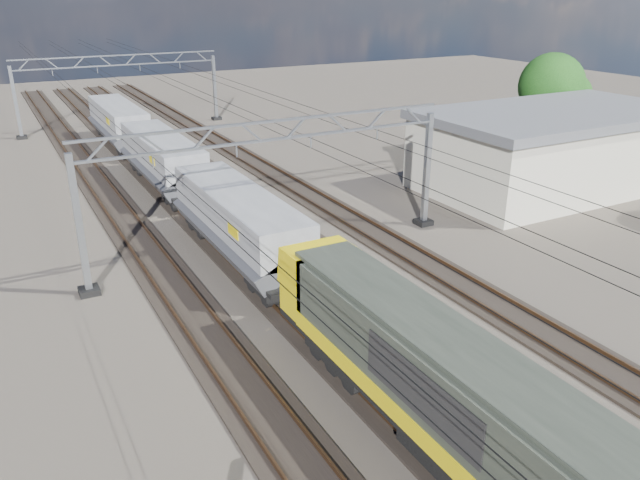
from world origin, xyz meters
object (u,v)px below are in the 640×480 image
hopper_wagon_mid (162,157)px  catenary_gantry_mid (276,183)px  catenary_gantry_far (121,89)px  industrial_shed (553,148)px  hopper_wagon_third (119,121)px  tree_far (556,89)px  hopper_wagon_lead (239,220)px  locomotive (481,416)px

hopper_wagon_mid → catenary_gantry_mid: bearing=-82.1°
catenary_gantry_far → industrial_shed: 40.51m
hopper_wagon_mid → hopper_wagon_third: (0.00, 14.20, 0.00)m
hopper_wagon_mid → tree_far: tree_far is taller
hopper_wagon_lead → industrial_shed: size_ratio=0.70×
locomotive → tree_far: size_ratio=2.59×
tree_far → industrial_shed: bearing=-136.9°
locomotive → hopper_wagon_third: size_ratio=1.62×
catenary_gantry_far → tree_far: (30.32, -26.21, 1.28)m
hopper_wagon_mid → catenary_gantry_far: bearing=84.7°
catenary_gantry_far → industrial_shed: catenary_gantry_far is taller
tree_far → hopper_wagon_lead: bearing=-163.5°
industrial_shed → hopper_wagon_mid: bearing=152.7°
catenary_gantry_mid → hopper_wagon_third: 28.73m
locomotive → tree_far: tree_far is taller
catenary_gantry_far → tree_far: size_ratio=2.45×
hopper_wagon_third → catenary_gantry_mid: bearing=-86.0°
hopper_wagon_mid → tree_far: (32.32, -4.63, 2.96)m
catenary_gantry_mid → hopper_wagon_mid: bearing=97.9°
catenary_gantry_mid → catenary_gantry_far: size_ratio=1.00×
hopper_wagon_lead → industrial_shed: (24.00, 1.79, 0.49)m
catenary_gantry_mid → tree_far: 31.88m
hopper_wagon_lead → catenary_gantry_mid: bearing=-6.1°
catenary_gantry_mid → hopper_wagon_third: bearing=94.0°
catenary_gantry_mid → hopper_wagon_lead: catenary_gantry_mid is taller
tree_far → locomotive: bearing=-139.8°
catenary_gantry_mid → hopper_wagon_lead: size_ratio=1.53×
locomotive → catenary_gantry_mid: bearing=83.5°
hopper_wagon_lead → hopper_wagon_third: size_ratio=1.00×
industrial_shed → tree_far: size_ratio=2.29×
hopper_wagon_lead → hopper_wagon_third: same height
catenary_gantry_far → hopper_wagon_third: 7.83m
catenary_gantry_mid → catenary_gantry_far: bearing=90.0°
catenary_gantry_far → locomotive: size_ratio=0.94×
locomotive → hopper_wagon_third: 46.10m
locomotive → hopper_wagon_mid: (-0.00, 31.90, -0.09)m
catenary_gantry_far → industrial_shed: size_ratio=1.07×
industrial_shed → hopper_wagon_third: bearing=132.0°
catenary_gantry_mid → hopper_wagon_mid: 14.65m
catenary_gantry_far → locomotive: bearing=-92.1°
industrial_shed → catenary_gantry_far: bearing=122.9°
hopper_wagon_lead → tree_far: bearing=16.5°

